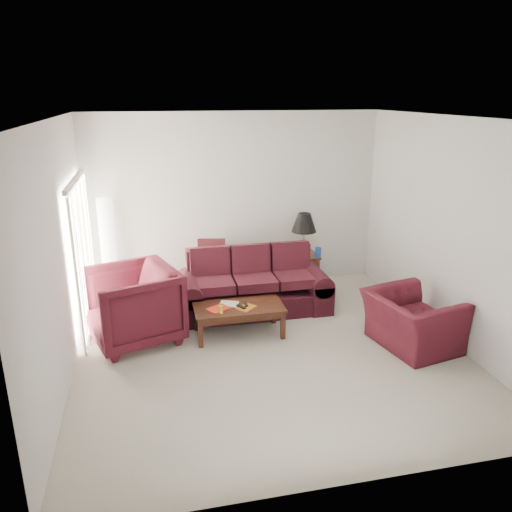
{
  "coord_description": "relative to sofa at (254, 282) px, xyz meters",
  "views": [
    {
      "loc": [
        -1.46,
        -5.78,
        3.28
      ],
      "look_at": [
        0.0,
        0.85,
        1.05
      ],
      "focal_mm": 35.0,
      "sensor_mm": 36.0,
      "label": 1
    }
  ],
  "objects": [
    {
      "name": "magazine_orange",
      "position": [
        -0.29,
        -0.84,
        -0.03
      ],
      "size": [
        0.31,
        0.31,
        0.01
      ],
      "primitive_type": "cube",
      "rotation": [
        0.0,
        0.0,
        0.72
      ],
      "color": "#BE7016",
      "rests_on": "coffee_table"
    },
    {
      "name": "magazine_red",
      "position": [
        -0.67,
        -0.81,
        -0.03
      ],
      "size": [
        0.36,
        0.33,
        0.02
      ],
      "primitive_type": "cube",
      "rotation": [
        0.0,
        0.0,
        0.54
      ],
      "color": "red",
      "rests_on": "coffee_table"
    },
    {
      "name": "blue_canister",
      "position": [
        1.27,
        0.66,
        0.19
      ],
      "size": [
        0.13,
        0.13,
        0.17
      ],
      "primitive_type": "cylinder",
      "rotation": [
        0.0,
        0.0,
        -0.26
      ],
      "color": "#173E9B",
      "rests_on": "end_table"
    },
    {
      "name": "magazine_white",
      "position": [
        -0.5,
        -0.66,
        -0.03
      ],
      "size": [
        0.31,
        0.28,
        0.01
      ],
      "primitive_type": "cube",
      "rotation": [
        0.0,
        0.0,
        -0.38
      ],
      "color": "white",
      "rests_on": "coffee_table"
    },
    {
      "name": "yellow_glass",
      "position": [
        -0.65,
        -0.93,
        0.01
      ],
      "size": [
        0.07,
        0.07,
        0.11
      ],
      "primitive_type": "cylinder",
      "rotation": [
        0.0,
        0.0,
        -0.16
      ],
      "color": "gold",
      "rests_on": "coffee_table"
    },
    {
      "name": "sofa",
      "position": [
        0.0,
        0.0,
        0.0
      ],
      "size": [
        2.35,
        1.04,
        0.96
      ],
      "primitive_type": null,
      "rotation": [
        0.0,
        0.0,
        -0.02
      ],
      "color": "black",
      "rests_on": "ground"
    },
    {
      "name": "picture_frame",
      "position": [
        0.91,
        1.08,
        0.19
      ],
      "size": [
        0.14,
        0.17,
        0.06
      ],
      "primitive_type": "cube",
      "rotation": [
        1.36,
        0.0,
        0.05
      ],
      "color": "white",
      "rests_on": "end_table"
    },
    {
      "name": "armchair_left",
      "position": [
        -1.82,
        -0.62,
        0.05
      ],
      "size": [
        1.45,
        1.43,
        1.05
      ],
      "primitive_type": "imported",
      "rotation": [
        0.0,
        0.0,
        -1.25
      ],
      "color": "#3A0D16",
      "rests_on": "ground"
    },
    {
      "name": "clock",
      "position": [
        0.86,
        0.76,
        0.18
      ],
      "size": [
        0.16,
        0.1,
        0.15
      ],
      "primitive_type": "cube",
      "rotation": [
        0.0,
        0.0,
        0.31
      ],
      "color": "silver",
      "rests_on": "end_table"
    },
    {
      "name": "floor",
      "position": [
        -0.06,
        -1.28,
        -0.48
      ],
      "size": [
        5.0,
        5.0,
        0.0
      ],
      "primitive_type": "plane",
      "color": "beige",
      "rests_on": "ground"
    },
    {
      "name": "remote_a",
      "position": [
        -0.36,
        -0.84,
        -0.01
      ],
      "size": [
        0.12,
        0.17,
        0.02
      ],
      "primitive_type": "cube",
      "rotation": [
        0.0,
        0.0,
        0.48
      ],
      "color": "black",
      "rests_on": "coffee_table"
    },
    {
      "name": "coffee_table",
      "position": [
        -0.37,
        -0.75,
        -0.26
      ],
      "size": [
        1.37,
        0.92,
        0.44
      ],
      "primitive_type": null,
      "rotation": [
        0.0,
        0.0,
        0.26
      ],
      "color": "black",
      "rests_on": "ground"
    },
    {
      "name": "armchair_right",
      "position": [
        1.83,
        -1.59,
        -0.11
      ],
      "size": [
        1.2,
        1.31,
        0.73
      ],
      "primitive_type": "imported",
      "rotation": [
        0.0,
        0.0,
        1.78
      ],
      "color": "#3C0D17",
      "rests_on": "ground"
    },
    {
      "name": "remote_b",
      "position": [
        -0.28,
        -0.77,
        -0.01
      ],
      "size": [
        0.05,
        0.15,
        0.02
      ],
      "primitive_type": "cube",
      "rotation": [
        0.0,
        0.0,
        0.0
      ],
      "color": "black",
      "rests_on": "coffee_table"
    },
    {
      "name": "table_lamp",
      "position": [
        1.09,
        0.91,
        0.47
      ],
      "size": [
        0.48,
        0.48,
        0.72
      ],
      "primitive_type": null,
      "rotation": [
        0.0,
        0.0,
        0.12
      ],
      "color": "#AE7E36",
      "rests_on": "end_table"
    },
    {
      "name": "throw_pillow",
      "position": [
        -0.54,
        0.8,
        0.28
      ],
      "size": [
        0.49,
        0.3,
        0.47
      ],
      "primitive_type": "cube",
      "rotation": [
        -0.21,
        0.0,
        -0.17
      ],
      "color": "black",
      "rests_on": "sofa"
    },
    {
      "name": "end_table",
      "position": [
        1.05,
        0.87,
        -0.18
      ],
      "size": [
        0.58,
        0.58,
        0.59
      ],
      "primitive_type": null,
      "rotation": [
        0.0,
        0.0,
        0.08
      ],
      "color": "#5D2B20",
      "rests_on": "ground"
    },
    {
      "name": "blinds",
      "position": [
        -2.48,
        0.02,
        0.6
      ],
      "size": [
        0.1,
        2.0,
        2.16
      ],
      "primitive_type": "cube",
      "color": "silver",
      "rests_on": "ground"
    },
    {
      "name": "floor_lamp",
      "position": [
        -2.19,
        0.9,
        0.4
      ],
      "size": [
        0.33,
        0.33,
        1.75
      ],
      "primitive_type": null,
      "rotation": [
        0.0,
        0.0,
        -0.2
      ],
      "color": "white",
      "rests_on": "ground"
    }
  ]
}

